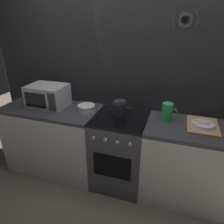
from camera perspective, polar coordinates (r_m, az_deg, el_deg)
The scene contains 10 objects.
ground_plane at distance 2.77m, azimuth 2.03°, elevation -18.45°, with size 8.00×8.00×0.00m, color #6B6054.
back_wall at distance 2.45m, azimuth 4.60°, elevation 8.03°, with size 3.60×0.05×2.40m.
counter_left at distance 2.83m, azimuth -15.75°, elevation -7.15°, with size 1.20×0.60×0.90m.
stove_unit at distance 2.49m, azimuth 2.18°, elevation -10.86°, with size 0.60×0.63×0.90m.
counter_right at distance 2.45m, azimuth 23.43°, elevation -13.77°, with size 1.20×0.60×0.90m.
microwave at distance 2.62m, azimuth -17.51°, elevation 4.31°, with size 0.46×0.35×0.27m.
kettle at distance 2.30m, azimuth 2.21°, elevation 1.20°, with size 0.28×0.15×0.17m.
mixing_bowl at distance 2.40m, azimuth -7.16°, elevation 1.03°, with size 0.20×0.20×0.08m, color silver.
pitcher at distance 2.22m, azimuth 15.20°, elevation -0.05°, with size 0.16×0.11×0.20m.
dish_pile at distance 2.25m, azimuth 24.08°, elevation -3.35°, with size 0.30×0.40×0.06m.
Camera 1 is at (0.55, -1.96, 1.88)m, focal length 32.65 mm.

